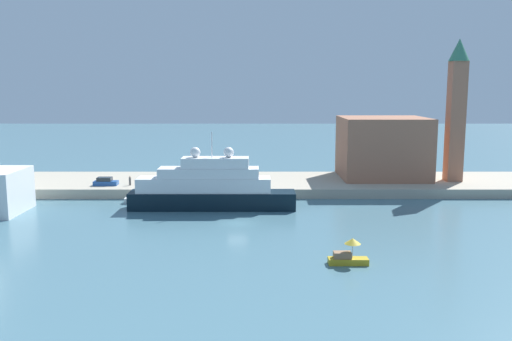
# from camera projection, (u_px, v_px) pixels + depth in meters

# --- Properties ---
(ground) EXTENTS (400.00, 400.00, 0.00)m
(ground) POSITION_uv_depth(u_px,v_px,m) (238.00, 223.00, 72.41)
(ground) COLOR slate
(quay_dock) EXTENTS (110.00, 18.72, 1.56)m
(quay_dock) POSITION_uv_depth(u_px,v_px,m) (243.00, 184.00, 97.36)
(quay_dock) COLOR #ADA38E
(quay_dock) RESTS_ON ground
(large_yacht) EXTENTS (24.53, 4.38, 11.40)m
(large_yacht) POSITION_uv_depth(u_px,v_px,m) (210.00, 188.00, 80.79)
(large_yacht) COLOR black
(large_yacht) RESTS_ON ground
(small_motorboat) EXTENTS (4.06, 1.67, 2.74)m
(small_motorboat) POSITION_uv_depth(u_px,v_px,m) (349.00, 255.00, 55.58)
(small_motorboat) COLOR #B7991E
(small_motorboat) RESTS_ON ground
(work_barge) EXTENTS (4.49, 1.96, 0.84)m
(work_barge) POSITION_uv_depth(u_px,v_px,m) (140.00, 200.00, 85.25)
(work_barge) COLOR silver
(work_barge) RESTS_ON ground
(harbor_building) EXTENTS (15.17, 13.86, 10.96)m
(harbor_building) POSITION_uv_depth(u_px,v_px,m) (383.00, 148.00, 99.03)
(harbor_building) COLOR #9E664C
(harbor_building) RESTS_ON quay_dock
(bell_tower) EXTENTS (3.49, 3.49, 24.52)m
(bell_tower) POSITION_uv_depth(u_px,v_px,m) (457.00, 105.00, 94.26)
(bell_tower) COLOR #9E664C
(bell_tower) RESTS_ON quay_dock
(parked_car) EXTENTS (3.98, 1.74, 1.36)m
(parked_car) POSITION_uv_depth(u_px,v_px,m) (106.00, 182.00, 91.83)
(parked_car) COLOR #1E4C99
(parked_car) RESTS_ON quay_dock
(person_figure) EXTENTS (0.36, 0.36, 1.57)m
(person_figure) POSITION_uv_depth(u_px,v_px,m) (130.00, 181.00, 91.73)
(person_figure) COLOR #4C4C4C
(person_figure) RESTS_ON quay_dock
(mooring_bollard) EXTENTS (0.38, 0.38, 0.63)m
(mooring_bollard) POSITION_uv_depth(u_px,v_px,m) (256.00, 186.00, 89.72)
(mooring_bollard) COLOR black
(mooring_bollard) RESTS_ON quay_dock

